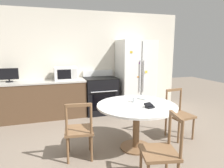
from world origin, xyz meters
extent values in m
plane|color=gray|center=(0.00, 0.00, 0.00)|extent=(14.00, 14.00, 0.00)
cube|color=silver|center=(0.00, 2.65, 1.30)|extent=(5.20, 0.10, 2.60)
cube|color=brown|center=(-1.18, 2.29, 0.43)|extent=(2.03, 0.62, 0.86)
cube|color=#B7B2A8|center=(-1.18, 2.29, 0.88)|extent=(2.06, 0.64, 0.03)
cube|color=white|center=(1.19, 2.21, 0.93)|extent=(0.90, 0.74, 1.86)
cube|color=#333333|center=(1.19, 1.84, 0.93)|extent=(0.01, 0.01, 1.79)
cylinder|color=silver|center=(1.14, 1.83, 0.98)|extent=(0.02, 0.02, 0.78)
cylinder|color=silver|center=(1.24, 1.83, 0.98)|extent=(0.02, 0.02, 0.78)
cube|color=yellow|center=(0.90, 1.84, 1.56)|extent=(0.06, 0.02, 0.05)
cube|color=orange|center=(1.10, 1.84, 0.96)|extent=(0.04, 0.02, 0.03)
cube|color=purple|center=(1.14, 1.84, 1.30)|extent=(0.04, 0.02, 0.03)
cube|color=yellow|center=(1.32, 1.84, 1.08)|extent=(0.07, 0.02, 0.06)
cube|color=black|center=(0.25, 2.26, 0.45)|extent=(0.80, 0.64, 0.90)
cube|color=black|center=(0.25, 1.94, 0.36)|extent=(0.58, 0.01, 0.40)
cylinder|color=silver|center=(0.25, 1.91, 0.63)|extent=(0.66, 0.02, 0.02)
cube|color=black|center=(0.25, 2.26, 0.91)|extent=(0.80, 0.64, 0.02)
cube|color=white|center=(0.25, 2.55, 1.00)|extent=(0.80, 0.06, 0.16)
cube|color=white|center=(-0.60, 2.31, 1.06)|extent=(0.54, 0.37, 0.32)
cube|color=black|center=(-0.65, 2.12, 1.06)|extent=(0.31, 0.01, 0.22)
cube|color=silver|center=(-0.41, 2.12, 1.06)|extent=(0.11, 0.01, 0.23)
cylinder|color=black|center=(-1.86, 2.37, 0.91)|extent=(0.16, 0.16, 0.02)
cylinder|color=black|center=(-1.86, 2.37, 0.94)|extent=(0.03, 0.03, 0.04)
cube|color=black|center=(-1.86, 2.37, 1.09)|extent=(0.41, 0.05, 0.25)
cylinder|color=white|center=(0.34, 0.26, 0.74)|extent=(1.30, 1.30, 0.03)
cylinder|color=brown|center=(0.34, 0.26, 0.37)|extent=(0.11, 0.11, 0.70)
cylinder|color=brown|center=(0.34, 0.26, 0.01)|extent=(0.52, 0.52, 0.03)
cube|color=brown|center=(1.28, 0.38, 0.43)|extent=(0.47, 0.47, 0.04)
cylinder|color=brown|center=(1.47, 0.23, 0.21)|extent=(0.04, 0.04, 0.41)
cylinder|color=brown|center=(1.13, 0.19, 0.21)|extent=(0.04, 0.04, 0.41)
cylinder|color=brown|center=(1.43, 0.57, 0.21)|extent=(0.04, 0.04, 0.41)
cylinder|color=brown|center=(1.09, 0.53, 0.21)|extent=(0.04, 0.04, 0.41)
cylinder|color=brown|center=(1.43, 0.59, 0.68)|extent=(0.04, 0.04, 0.45)
cylinder|color=brown|center=(1.08, 0.55, 0.68)|extent=(0.04, 0.04, 0.45)
cube|color=brown|center=(1.25, 0.57, 0.88)|extent=(0.35, 0.08, 0.04)
cube|color=brown|center=(-0.60, 0.28, 0.43)|extent=(0.47, 0.47, 0.04)
cylinder|color=brown|center=(-0.75, 0.47, 0.21)|extent=(0.04, 0.04, 0.41)
cylinder|color=brown|center=(-0.41, 0.43, 0.21)|extent=(0.04, 0.04, 0.41)
cylinder|color=brown|center=(-0.80, 0.13, 0.21)|extent=(0.04, 0.04, 0.41)
cylinder|color=brown|center=(-0.46, 0.08, 0.21)|extent=(0.04, 0.04, 0.41)
cylinder|color=brown|center=(-0.80, 0.11, 0.68)|extent=(0.04, 0.04, 0.45)
cylinder|color=brown|center=(-0.46, 0.07, 0.68)|extent=(0.04, 0.04, 0.45)
cube|color=brown|center=(-0.63, 0.09, 0.88)|extent=(0.35, 0.08, 0.04)
cube|color=brown|center=(0.21, -0.67, 0.43)|extent=(0.50, 0.50, 0.04)
cylinder|color=brown|center=(0.08, -0.47, 0.21)|extent=(0.04, 0.04, 0.41)
cylinder|color=brown|center=(0.41, -0.54, 0.21)|extent=(0.04, 0.04, 0.41)
cylinder|color=brown|center=(0.35, -0.88, 0.68)|extent=(0.04, 0.04, 0.45)
cylinder|color=brown|center=(0.43, -0.55, 0.68)|extent=(0.04, 0.04, 0.45)
cube|color=brown|center=(0.39, -0.72, 0.88)|extent=(0.11, 0.34, 0.04)
cylinder|color=silver|center=(0.36, 0.40, 0.80)|extent=(0.09, 0.09, 0.09)
cylinder|color=#8C4C99|center=(0.36, 0.40, 0.78)|extent=(0.08, 0.08, 0.05)
cube|color=black|center=(0.46, 0.03, 0.77)|extent=(0.14, 0.12, 0.03)
cube|color=black|center=(0.45, 0.06, 0.80)|extent=(0.14, 0.12, 0.06)
cube|color=white|center=(0.63, 0.59, 0.76)|extent=(0.28, 0.34, 0.01)
cube|color=beige|center=(0.63, 0.59, 0.77)|extent=(0.30, 0.35, 0.01)
cube|color=silver|center=(0.63, 0.59, 0.78)|extent=(0.32, 0.36, 0.01)
camera|label=1|loc=(-1.00, -2.60, 1.66)|focal=32.00mm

